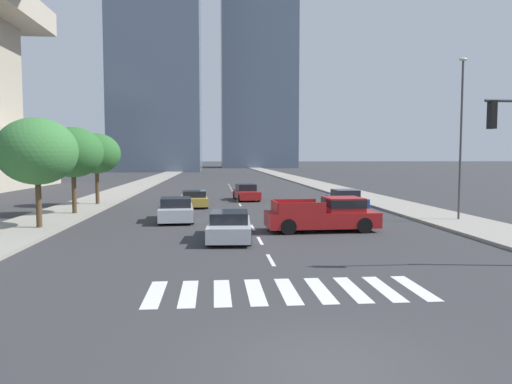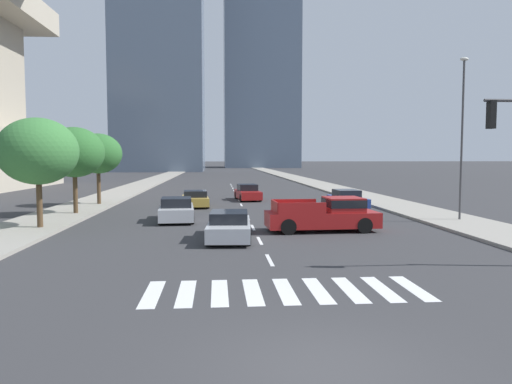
# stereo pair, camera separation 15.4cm
# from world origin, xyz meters

# --- Properties ---
(ground_plane) EXTENTS (800.00, 800.00, 0.00)m
(ground_plane) POSITION_xyz_m (0.00, 0.00, 0.00)
(ground_plane) COLOR #333335
(sidewalk_east) EXTENTS (4.00, 260.00, 0.15)m
(sidewalk_east) POSITION_xyz_m (11.53, 30.00, 0.07)
(sidewalk_east) COLOR gray
(sidewalk_east) RESTS_ON ground
(sidewalk_west) EXTENTS (4.00, 260.00, 0.15)m
(sidewalk_west) POSITION_xyz_m (-11.53, 30.00, 0.07)
(sidewalk_west) COLOR gray
(sidewalk_west) RESTS_ON ground
(crosswalk_near) EXTENTS (7.65, 2.63, 0.01)m
(crosswalk_near) POSITION_xyz_m (-0.00, 4.90, 0.00)
(crosswalk_near) COLOR silver
(crosswalk_near) RESTS_ON ground
(lane_divider_center) EXTENTS (0.14, 50.00, 0.01)m
(lane_divider_center) POSITION_xyz_m (0.00, 32.90, 0.00)
(lane_divider_center) COLOR silver
(lane_divider_center) RESTS_ON ground
(pickup_truck) EXTENTS (5.56, 2.31, 1.67)m
(pickup_truck) POSITION_xyz_m (3.58, 15.42, 0.81)
(pickup_truck) COLOR maroon
(pickup_truck) RESTS_ON ground
(sedan_gold_0) EXTENTS (2.17, 4.35, 1.21)m
(sedan_gold_0) POSITION_xyz_m (-3.47, 27.76, 0.56)
(sedan_gold_0) COLOR #B28E38
(sedan_gold_0) RESTS_ON ground
(sedan_red_1) EXTENTS (2.18, 4.61, 1.35)m
(sedan_red_1) POSITION_xyz_m (0.75, 33.02, 0.62)
(sedan_red_1) COLOR maroon
(sedan_red_1) RESTS_ON ground
(sedan_silver_2) EXTENTS (2.09, 4.84, 1.27)m
(sedan_silver_2) POSITION_xyz_m (-1.32, 13.39, 0.59)
(sedan_silver_2) COLOR #B7BABF
(sedan_silver_2) RESTS_ON ground
(sedan_blue_3) EXTENTS (2.03, 4.79, 1.29)m
(sedan_blue_3) POSITION_xyz_m (7.59, 26.36, 0.59)
(sedan_blue_3) COLOR navy
(sedan_blue_3) RESTS_ON ground
(sedan_silver_4) EXTENTS (2.20, 4.67, 1.35)m
(sedan_silver_4) POSITION_xyz_m (-4.18, 19.89, 0.62)
(sedan_silver_4) COLOR #B7BABF
(sedan_silver_4) RESTS_ON ground
(street_lamp_east) EXTENTS (0.50, 0.24, 9.03)m
(street_lamp_east) POSITION_xyz_m (11.83, 18.15, 5.28)
(street_lamp_east) COLOR #3F3F42
(street_lamp_east) RESTS_ON sidewalk_east
(street_tree_nearest) EXTENTS (3.91, 3.91, 5.47)m
(street_tree_nearest) POSITION_xyz_m (-10.73, 16.91, 3.94)
(street_tree_nearest) COLOR #4C3823
(street_tree_nearest) RESTS_ON sidewalk_west
(street_tree_second) EXTENTS (3.69, 3.69, 5.38)m
(street_tree_second) POSITION_xyz_m (-10.73, 23.09, 3.95)
(street_tree_second) COLOR #4C3823
(street_tree_second) RESTS_ON sidewalk_west
(street_tree_third) EXTENTS (3.53, 3.53, 5.28)m
(street_tree_third) POSITION_xyz_m (-10.73, 29.15, 3.92)
(street_tree_third) COLOR #4C3823
(street_tree_third) RESTS_ON sidewalk_west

